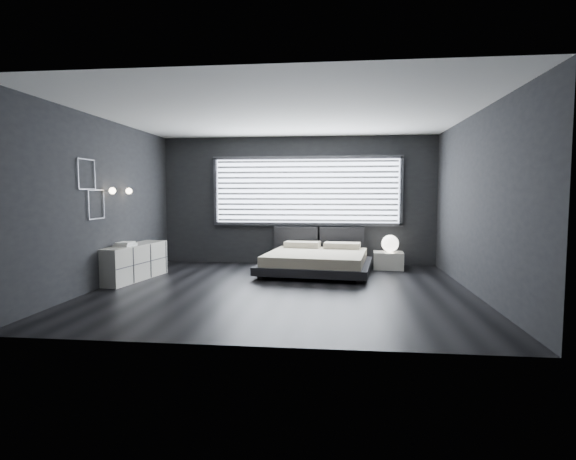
# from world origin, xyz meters

# --- Properties ---
(room) EXTENTS (6.04, 6.00, 2.80)m
(room) POSITION_xyz_m (0.00, 0.00, 1.40)
(room) COLOR black
(room) RESTS_ON ground
(window) EXTENTS (4.14, 0.09, 1.52)m
(window) POSITION_xyz_m (0.20, 2.70, 1.61)
(window) COLOR white
(window) RESTS_ON ground
(headboard) EXTENTS (1.96, 0.16, 0.52)m
(headboard) POSITION_xyz_m (0.48, 2.64, 0.57)
(headboard) COLOR black
(headboard) RESTS_ON ground
(sconce_near) EXTENTS (0.18, 0.11, 0.11)m
(sconce_near) POSITION_xyz_m (-2.88, 0.05, 1.60)
(sconce_near) COLOR silver
(sconce_near) RESTS_ON ground
(sconce_far) EXTENTS (0.18, 0.11, 0.11)m
(sconce_far) POSITION_xyz_m (-2.88, 0.65, 1.60)
(sconce_far) COLOR silver
(sconce_far) RESTS_ON ground
(wall_art_upper) EXTENTS (0.01, 0.48, 0.48)m
(wall_art_upper) POSITION_xyz_m (-2.98, -0.55, 1.85)
(wall_art_upper) COLOR #47474C
(wall_art_upper) RESTS_ON ground
(wall_art_lower) EXTENTS (0.01, 0.48, 0.48)m
(wall_art_lower) POSITION_xyz_m (-2.98, -0.30, 1.38)
(wall_art_lower) COLOR #47474C
(wall_art_lower) RESTS_ON ground
(bed) EXTENTS (2.28, 2.20, 0.54)m
(bed) POSITION_xyz_m (0.48, 1.59, 0.25)
(bed) COLOR black
(bed) RESTS_ON ground
(nightstand) EXTENTS (0.63, 0.54, 0.35)m
(nightstand) POSITION_xyz_m (1.93, 2.23, 0.18)
(nightstand) COLOR silver
(nightstand) RESTS_ON ground
(orb_lamp) EXTENTS (0.35, 0.35, 0.35)m
(orb_lamp) POSITION_xyz_m (1.97, 2.25, 0.53)
(orb_lamp) COLOR white
(orb_lamp) RESTS_ON nightstand
(dresser) EXTENTS (0.69, 1.65, 0.64)m
(dresser) POSITION_xyz_m (-2.78, 0.52, 0.32)
(dresser) COLOR silver
(dresser) RESTS_ON ground
(book_stack) EXTENTS (0.30, 0.38, 0.07)m
(book_stack) POSITION_xyz_m (-2.80, 0.30, 0.67)
(book_stack) COLOR silver
(book_stack) RESTS_ON dresser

